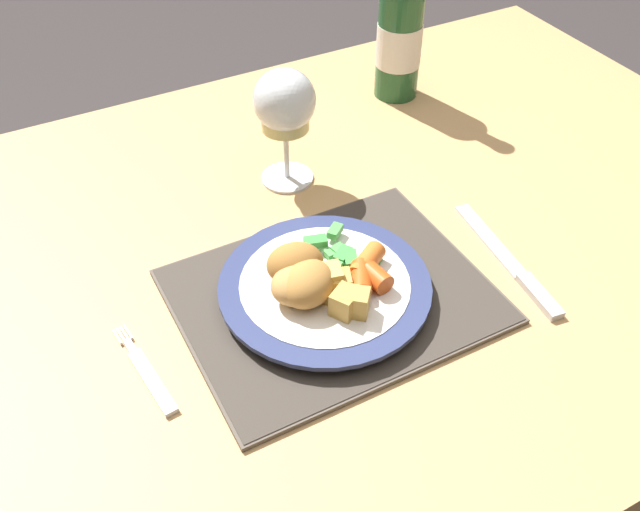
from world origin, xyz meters
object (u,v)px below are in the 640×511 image
fork (148,375)px  bottle (400,29)px  table_knife (514,268)px  wine_glass (285,106)px  dining_table (303,300)px  dinner_plate (325,288)px

fork → bottle: bottle is taller
bottle → fork: bearing=-145.5°
table_knife → wine_glass: size_ratio=1.31×
dining_table → dinner_plate: dinner_plate is taller
fork → dinner_plate: bearing=3.2°
fork → table_knife: table_knife is taller
dinner_plate → wine_glass: (0.06, 0.22, 0.09)m
table_knife → bottle: 0.43m
dinner_plate → fork: size_ratio=1.77×
dining_table → fork: bearing=-156.0°
dining_table → wine_glass: wine_glass is taller
wine_glass → bottle: (0.25, 0.12, -0.00)m
fork → bottle: bearing=34.5°
wine_glass → bottle: 0.28m
dining_table → fork: (-0.22, -0.10, 0.09)m
dinner_plate → table_knife: size_ratio=1.12×
dinner_plate → bottle: 0.47m
dining_table → table_knife: 0.27m
dinner_plate → wine_glass: 0.25m
dining_table → wine_glass: bearing=71.0°
wine_glass → bottle: bottle is taller
dining_table → table_knife: bearing=-36.7°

